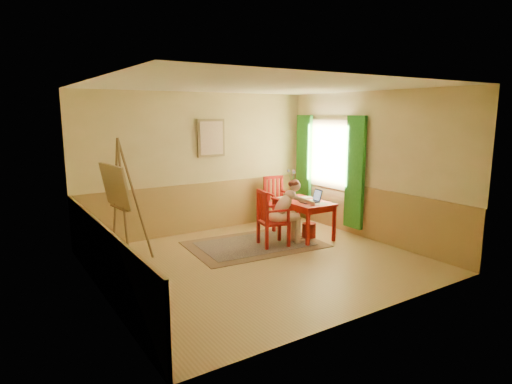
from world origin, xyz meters
TOP-DOWN VIEW (x-y plane):
  - room at (0.00, 0.00)m, footprint 5.04×4.54m
  - wainscot at (0.00, 0.80)m, footprint 5.00×4.50m
  - window at (2.42, 1.10)m, footprint 0.12×2.01m
  - wall_portrait at (0.25, 2.20)m, footprint 0.60×0.05m
  - rug at (0.41, 0.83)m, footprint 2.52×1.78m
  - table at (1.49, 0.77)m, footprint 0.75×1.22m
  - chair_left at (0.60, 0.61)m, footprint 0.56×0.55m
  - chair_back at (1.60, 1.81)m, footprint 0.52×0.54m
  - figure at (0.93, 0.55)m, footprint 0.93×0.49m
  - laptop at (1.54, 0.57)m, footprint 0.41×0.27m
  - papers at (1.58, 0.81)m, footprint 0.67×1.12m
  - vase at (1.71, 1.40)m, footprint 0.18×0.26m
  - wastebasket at (1.54, 0.64)m, footprint 0.34×0.34m
  - easel at (-1.95, 1.12)m, footprint 0.72×0.91m

SIDE VIEW (x-z plane):
  - rug at x=0.41m, z-range 0.00..0.02m
  - wastebasket at x=1.54m, z-range 0.00..0.29m
  - wainscot at x=0.00m, z-range 0.00..1.00m
  - chair_left at x=0.60m, z-range 0.00..1.04m
  - chair_back at x=1.60m, z-range 0.00..1.05m
  - table at x=1.49m, z-range 0.27..0.99m
  - figure at x=0.93m, z-range 0.06..1.27m
  - papers at x=1.58m, z-range 0.72..0.72m
  - laptop at x=1.54m, z-range 0.65..0.89m
  - vase at x=1.71m, z-range 0.70..1.23m
  - easel at x=-1.95m, z-range 0.19..2.22m
  - window at x=2.42m, z-range 0.25..2.45m
  - room at x=0.00m, z-range -0.02..2.82m
  - wall_portrait at x=0.25m, z-range 1.52..2.28m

